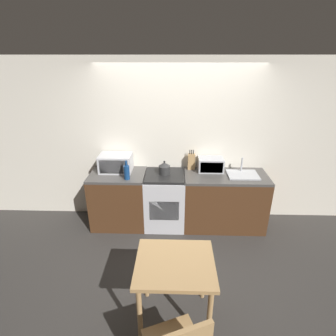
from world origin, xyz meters
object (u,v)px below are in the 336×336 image
at_px(kettle, 164,168).
at_px(toaster_oven, 211,165).
at_px(stove_range, 165,200).
at_px(dining_table, 175,272).
at_px(bottle, 127,172).
at_px(microwave, 116,163).

relative_size(kettle, toaster_oven, 0.55).
distance_m(stove_range, dining_table, 1.74).
xyz_separation_m(bottle, dining_table, (0.72, -1.54, -0.37)).
bearing_deg(kettle, bottle, -159.07).
relative_size(bottle, dining_table, 0.38).
xyz_separation_m(kettle, bottle, (-0.55, -0.21, 0.02)).
distance_m(microwave, dining_table, 2.10).
relative_size(stove_range, kettle, 4.20).
distance_m(kettle, bottle, 0.59).
bearing_deg(toaster_oven, microwave, -178.35).
distance_m(stove_range, bottle, 0.81).
height_order(stove_range, microwave, microwave).
xyz_separation_m(kettle, toaster_oven, (0.73, 0.13, 0.01)).
relative_size(stove_range, toaster_oven, 2.29).
xyz_separation_m(microwave, bottle, (0.22, -0.30, -0.02)).
height_order(microwave, dining_table, microwave).
relative_size(stove_range, microwave, 1.80).
distance_m(kettle, dining_table, 1.79).
height_order(kettle, dining_table, kettle).
height_order(bottle, dining_table, bottle).
height_order(microwave, bottle, bottle).
distance_m(microwave, toaster_oven, 1.50).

